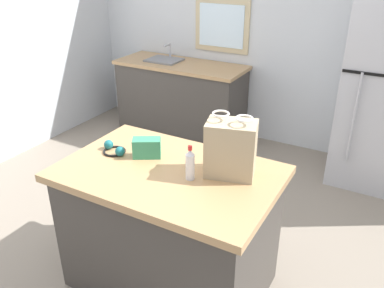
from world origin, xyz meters
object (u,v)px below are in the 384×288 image
kitchen_island (170,229)px  shopping_bag (231,149)px  small_box (147,148)px  bottle (190,164)px  ear_defenders (114,149)px

kitchen_island → shopping_bag: bearing=22.2°
small_box → bottle: size_ratio=0.83×
kitchen_island → ear_defenders: bearing=176.1°
kitchen_island → ear_defenders: size_ratio=6.92×
bottle → kitchen_island: bearing=172.9°
kitchen_island → shopping_bag: shopping_bag is taller
kitchen_island → bottle: (0.17, -0.02, 0.54)m
shopping_bag → ear_defenders: (-0.79, -0.11, -0.15)m
kitchen_island → small_box: 0.56m
small_box → bottle: bottle is taller
small_box → ear_defenders: small_box is taller
shopping_bag → kitchen_island: bearing=-157.8°
shopping_bag → small_box: bearing=-174.4°
bottle → ear_defenders: bearing=175.2°
small_box → bottle: 0.40m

